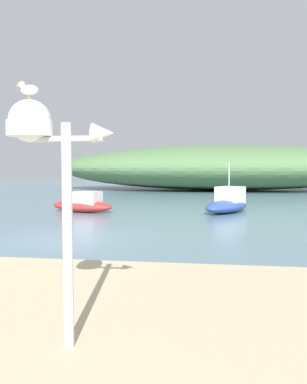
# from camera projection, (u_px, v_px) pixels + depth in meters

# --- Properties ---
(ground_plane) EXTENTS (120.00, 120.00, 0.00)m
(ground_plane) POSITION_uv_depth(u_px,v_px,m) (63.00, 239.00, 12.68)
(ground_plane) COLOR slate
(distant_hill) EXTENTS (36.25, 15.22, 4.87)m
(distant_hill) POSITION_uv_depth(u_px,v_px,m) (220.00, 168.00, 42.61)
(distant_hill) COLOR #517547
(distant_hill) RESTS_ON ground
(mast_structure) EXTENTS (1.26, 0.53, 2.89)m
(mast_structure) POSITION_uv_depth(u_px,v_px,m) (41.00, 143.00, 4.47)
(mast_structure) COLOR silver
(mast_structure) RESTS_ON beach_sand
(seagull_on_radar) EXTENTS (0.28, 0.11, 0.21)m
(seagull_on_radar) POSITION_uv_depth(u_px,v_px,m) (28.00, 89.00, 4.45)
(seagull_on_radar) COLOR orange
(seagull_on_radar) RESTS_ON mast_structure
(motorboat_outer_mooring) EXTENTS (3.80, 2.14, 1.11)m
(motorboat_outer_mooring) POSITION_uv_depth(u_px,v_px,m) (83.00, 204.00, 20.64)
(motorboat_outer_mooring) COLOR #B72D28
(motorboat_outer_mooring) RESTS_ON ground
(sailboat_far_left) EXTENTS (2.39, 2.22, 2.77)m
(sailboat_far_left) POSITION_uv_depth(u_px,v_px,m) (229.00, 195.00, 28.04)
(sailboat_far_left) COLOR #287A4C
(sailboat_far_left) RESTS_ON ground
(motorboat_off_point) EXTENTS (3.16, 4.18, 1.36)m
(motorboat_off_point) POSITION_uv_depth(u_px,v_px,m) (228.00, 203.00, 20.53)
(motorboat_off_point) COLOR #2D4C9E
(motorboat_off_point) RESTS_ON ground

